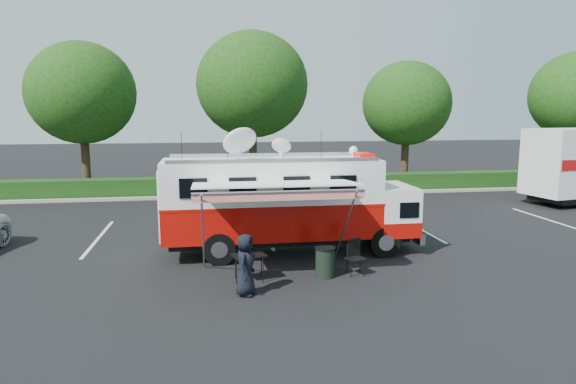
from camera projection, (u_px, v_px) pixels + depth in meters
name	position (u px, v px, depth m)	size (l,w,h in m)	color
ground_plane	(290.00, 253.00, 16.52)	(120.00, 120.00, 0.00)	black
back_border	(273.00, 102.00, 28.51)	(60.00, 6.14, 8.87)	#9E998E
stall_lines	(265.00, 232.00, 19.37)	(24.12, 5.50, 0.01)	silver
command_truck	(288.00, 202.00, 16.25)	(8.07, 2.22, 3.88)	black
awning	(275.00, 187.00, 13.76)	(4.41, 2.30, 2.67)	white
person	(246.00, 295.00, 12.71)	(0.76, 0.49, 1.55)	black
folding_table	(249.00, 256.00, 13.66)	(0.98, 0.80, 0.73)	black
folding_chair	(355.00, 254.00, 14.29)	(0.61, 0.65, 0.98)	black
trash_bin	(325.00, 262.00, 14.03)	(0.56, 0.56, 0.84)	black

